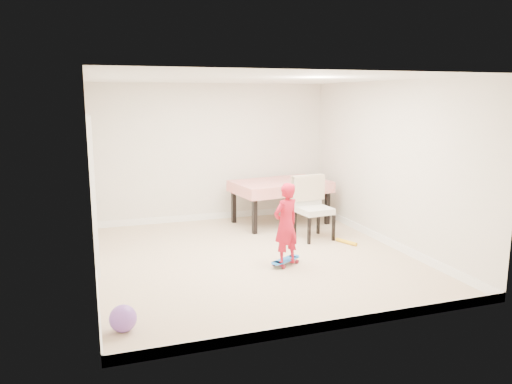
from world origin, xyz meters
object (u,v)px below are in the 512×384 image
object	(u,v)px
dining_table	(280,202)
balloon	(123,318)
dining_chair	(314,208)
child	(286,226)
skateboard	(286,262)

from	to	relation	value
dining_table	balloon	world-z (taller)	dining_table
dining_chair	balloon	bearing A→B (deg)	-149.68
dining_chair	child	bearing A→B (deg)	-136.91
dining_chair	skateboard	xyz separation A→B (m)	(-0.95, -1.08, -0.49)
dining_chair	dining_table	bearing A→B (deg)	91.23
skateboard	child	world-z (taller)	child
dining_chair	child	distance (m)	1.50
dining_table	dining_chair	world-z (taller)	dining_chair
child	dining_chair	bearing A→B (deg)	-152.74
dining_chair	child	world-z (taller)	child
skateboard	dining_chair	bearing A→B (deg)	19.89
skateboard	child	xyz separation A→B (m)	(-0.02, -0.06, 0.54)
dining_table	dining_chair	distance (m)	1.17
balloon	dining_chair	bearing A→B (deg)	36.73
skateboard	child	bearing A→B (deg)	-142.48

